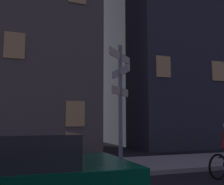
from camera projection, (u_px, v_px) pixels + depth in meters
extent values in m
cube|color=#9E9991|center=(105.00, 167.00, 8.96)|extent=(40.00, 3.13, 0.14)
cylinder|color=gray|center=(120.00, 107.00, 8.03)|extent=(0.12, 0.12, 3.89)
cube|color=beige|center=(120.00, 56.00, 8.21)|extent=(1.13, 1.13, 0.24)
cube|color=white|center=(120.00, 72.00, 8.16)|extent=(0.03, 1.45, 0.24)
cube|color=beige|center=(120.00, 91.00, 8.09)|extent=(0.89, 0.89, 0.24)
cube|color=#23282D|center=(1.00, 149.00, 3.63)|extent=(1.95, 1.69, 0.44)
torus|color=black|center=(218.00, 167.00, 7.28)|extent=(0.72, 0.16, 0.72)
cube|color=#F2C672|center=(75.00, 114.00, 12.25)|extent=(0.90, 0.06, 1.20)
cube|color=#F2C672|center=(15.00, 45.00, 11.65)|extent=(0.90, 0.06, 1.20)
cube|color=#383842|center=(174.00, 55.00, 20.40)|extent=(9.50, 9.32, 13.77)
cube|color=#F2C672|center=(163.00, 67.00, 14.49)|extent=(0.90, 0.06, 1.20)
cube|color=#F2C672|center=(218.00, 71.00, 15.76)|extent=(0.90, 0.06, 1.20)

